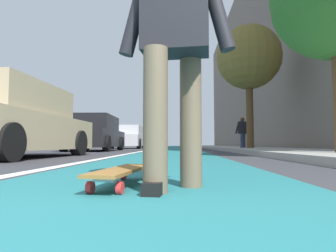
% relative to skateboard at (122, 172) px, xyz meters
% --- Properties ---
extents(ground_plane, '(80.00, 80.00, 0.00)m').
position_rel_skateboard_xyz_m(ground_plane, '(8.66, -0.15, -0.09)').
color(ground_plane, '#38383D').
extents(bike_lane_paint, '(56.00, 2.21, 0.00)m').
position_rel_skateboard_xyz_m(bike_lane_paint, '(22.66, -0.15, -0.09)').
color(bike_lane_paint, '#237075').
rests_on(bike_lane_paint, ground).
extents(lane_stripe_white, '(52.00, 0.16, 0.01)m').
position_rel_skateboard_xyz_m(lane_stripe_white, '(18.66, 1.10, -0.09)').
color(lane_stripe_white, silver).
rests_on(lane_stripe_white, ground).
extents(sidewalk_curb, '(52.00, 3.20, 0.12)m').
position_rel_skateboard_xyz_m(sidewalk_curb, '(16.66, -3.74, -0.03)').
color(sidewalk_curb, '#9E9B93').
rests_on(sidewalk_curb, ground).
extents(building_facade, '(40.00, 1.20, 13.87)m').
position_rel_skateboard_xyz_m(building_facade, '(20.66, -6.14, 6.84)').
color(building_facade, '#71685D').
rests_on(building_facade, ground).
extents(skateboard, '(0.86, 0.29, 0.11)m').
position_rel_skateboard_xyz_m(skateboard, '(0.00, 0.00, 0.00)').
color(skateboard, red).
rests_on(skateboard, ground).
extents(skater_person, '(0.44, 0.72, 1.64)m').
position_rel_skateboard_xyz_m(skater_person, '(-0.15, -0.35, 0.84)').
color(skater_person, brown).
rests_on(skater_person, ground).
extents(parked_car_near, '(4.34, 2.02, 1.46)m').
position_rel_skateboard_xyz_m(parked_car_near, '(3.67, 2.98, 0.60)').
color(parked_car_near, tan).
rests_on(parked_car_near, ground).
extents(parked_car_mid, '(4.36, 1.90, 1.47)m').
position_rel_skateboard_xyz_m(parked_car_mid, '(9.93, 3.18, 0.60)').
color(parked_car_mid, black).
rests_on(parked_car_mid, ground).
extents(parked_car_far, '(4.24, 1.93, 1.47)m').
position_rel_skateboard_xyz_m(parked_car_far, '(16.61, 2.96, 0.61)').
color(parked_car_far, '#B7B7BC').
rests_on(parked_car_far, ground).
extents(traffic_light, '(0.33, 0.28, 4.53)m').
position_rel_skateboard_xyz_m(traffic_light, '(19.42, 1.50, 3.02)').
color(traffic_light, '#2D2D2D').
rests_on(traffic_light, ground).
extents(street_tree_mid, '(2.74, 2.74, 5.37)m').
position_rel_skateboard_xyz_m(street_tree_mid, '(10.20, -3.34, 3.87)').
color(street_tree_mid, brown).
rests_on(street_tree_mid, ground).
extents(pedestrian_distant, '(0.41, 0.64, 1.48)m').
position_rel_skateboard_xyz_m(pedestrian_distant, '(10.76, -3.14, 0.75)').
color(pedestrian_distant, '#384260').
rests_on(pedestrian_distant, ground).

